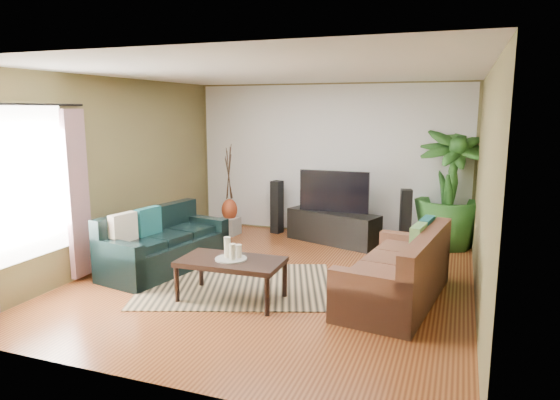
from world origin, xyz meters
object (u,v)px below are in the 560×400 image
at_px(sofa_right, 395,266).
at_px(potted_plant, 450,189).
at_px(coffee_table, 231,280).
at_px(speaker_left, 277,207).
at_px(vase, 229,210).
at_px(sofa_left, 165,240).
at_px(television, 334,191).
at_px(tv_stand, 333,227).
at_px(pedestal, 230,226).
at_px(speaker_right, 405,219).
at_px(side_table, 144,242).

xyz_separation_m(sofa_right, potted_plant, (0.51, 2.68, 0.55)).
xyz_separation_m(coffee_table, speaker_left, (-0.64, 3.27, 0.23)).
distance_m(sofa_right, vase, 3.91).
bearing_deg(sofa_right, potted_plant, 177.56).
distance_m(sofa_left, television, 2.95).
height_order(sofa_left, coffee_table, sofa_left).
height_order(tv_stand, potted_plant, potted_plant).
bearing_deg(pedestal, speaker_right, 3.87).
bearing_deg(speaker_left, potted_plant, 15.86).
distance_m(coffee_table, speaker_left, 3.34).
bearing_deg(television, vase, -176.98).
xyz_separation_m(sofa_left, coffee_table, (1.37, -0.73, -0.18)).
distance_m(sofa_left, speaker_left, 2.64).
xyz_separation_m(tv_stand, speaker_right, (1.18, 0.13, 0.21)).
xyz_separation_m(coffee_table, tv_stand, (0.50, 2.94, 0.02)).
height_order(potted_plant, vase, potted_plant).
bearing_deg(speaker_left, sofa_left, -91.59).
xyz_separation_m(sofa_right, pedestal, (-3.23, 2.20, -0.27)).
bearing_deg(pedestal, sofa_left, -89.25).
relative_size(sofa_right, tv_stand, 1.24).
xyz_separation_m(sofa_left, pedestal, (-0.03, 2.13, -0.27)).
xyz_separation_m(television, speaker_right, (1.18, 0.11, -0.40)).
height_order(sofa_left, speaker_left, speaker_left).
relative_size(pedestal, vase, 0.78).
relative_size(sofa_right, vase, 5.00).
bearing_deg(sofa_left, speaker_left, -5.40).
bearing_deg(speaker_left, vase, -137.17).
bearing_deg(vase, pedestal, 0.00).
distance_m(coffee_table, speaker_right, 3.51).
bearing_deg(television, speaker_left, 164.80).
bearing_deg(side_table, sofa_right, -6.76).
relative_size(television, vase, 2.96).
bearing_deg(coffee_table, television, 79.05).
relative_size(sofa_right, speaker_right, 2.07).
height_order(sofa_left, vase, sofa_left).
xyz_separation_m(speaker_right, potted_plant, (0.65, 0.27, 0.49)).
bearing_deg(speaker_left, speaker_right, 9.57).
relative_size(vase, side_table, 0.84).
xyz_separation_m(sofa_left, speaker_left, (0.74, 2.54, 0.06)).
xyz_separation_m(sofa_left, vase, (-0.03, 2.13, 0.03)).
distance_m(coffee_table, side_table, 2.30).
distance_m(sofa_left, tv_stand, 2.90).
bearing_deg(speaker_right, vase, 170.65).
height_order(sofa_right, pedestal, sofa_right).
xyz_separation_m(speaker_left, vase, (-0.76, -0.41, -0.03)).
relative_size(coffee_table, speaker_left, 1.27).
relative_size(television, speaker_right, 1.22).
distance_m(television, vase, 1.95).
height_order(television, side_table, television).
xyz_separation_m(sofa_right, vase, (-3.23, 2.20, 0.03)).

